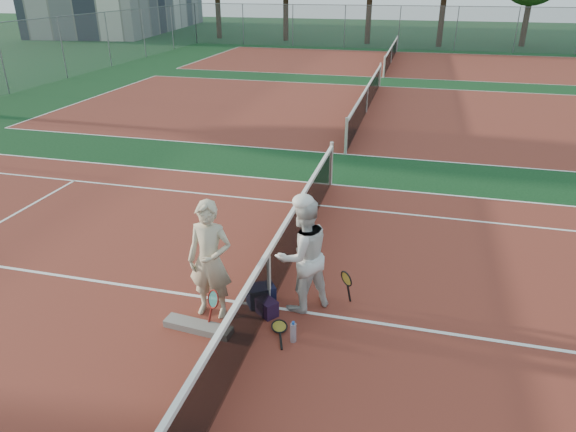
{
  "coord_description": "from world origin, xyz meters",
  "views": [
    {
      "loc": [
        1.94,
        -6.43,
        4.68
      ],
      "look_at": [
        0.0,
        1.18,
        1.05
      ],
      "focal_mm": 32.0,
      "sensor_mm": 36.0,
      "label": 1
    }
  ],
  "objects": [
    {
      "name": "court_far_b",
      "position": [
        0.0,
        27.0,
        0.0
      ],
      "size": [
        23.77,
        10.97,
        0.01
      ],
      "primitive_type": "cube",
      "color": "maroon",
      "rests_on": "ground"
    },
    {
      "name": "racket_spare",
      "position": [
        0.3,
        -0.51,
        0.04
      ],
      "size": [
        0.45,
        0.66,
        0.08
      ],
      "primitive_type": null,
      "rotation": [
        0.0,
        0.0,
        1.91
      ],
      "color": "black",
      "rests_on": "ground"
    },
    {
      "name": "court_far_a",
      "position": [
        0.0,
        13.5,
        0.0
      ],
      "size": [
        23.77,
        10.97,
        0.01
      ],
      "primitive_type": "cube",
      "color": "maroon",
      "rests_on": "ground"
    },
    {
      "name": "racket_black_held",
      "position": [
        1.14,
        0.39,
        0.29
      ],
      "size": [
        0.32,
        0.31,
        0.59
      ],
      "primitive_type": null,
      "rotation": [
        0.0,
        0.0,
        4.02
      ],
      "color": "black",
      "rests_on": "ground"
    },
    {
      "name": "player_a",
      "position": [
        -0.79,
        -0.36,
        0.93
      ],
      "size": [
        0.68,
        0.45,
        1.86
      ],
      "primitive_type": "imported",
      "rotation": [
        0.0,
        0.0,
        0.0
      ],
      "color": "#C2B796",
      "rests_on": "ground"
    },
    {
      "name": "fence_back",
      "position": [
        0.0,
        34.0,
        1.5
      ],
      "size": [
        32.0,
        0.06,
        3.0
      ],
      "primitive_type": null,
      "color": "slate",
      "rests_on": "ground"
    },
    {
      "name": "ground",
      "position": [
        0.0,
        0.0,
        0.0
      ],
      "size": [
        130.0,
        130.0,
        0.0
      ],
      "primitive_type": "plane",
      "color": "black",
      "rests_on": "ground"
    },
    {
      "name": "net_far_b",
      "position": [
        0.0,
        27.0,
        0.51
      ],
      "size": [
        0.1,
        10.98,
        1.02
      ],
      "primitive_type": null,
      "color": "black",
      "rests_on": "ground"
    },
    {
      "name": "sports_bag_navy",
      "position": [
        -0.15,
        0.05,
        0.17
      ],
      "size": [
        0.51,
        0.47,
        0.33
      ],
      "primitive_type": "cube",
      "rotation": [
        0.0,
        0.0,
        0.58
      ],
      "color": "black",
      "rests_on": "ground"
    },
    {
      "name": "net_far_a",
      "position": [
        0.0,
        13.5,
        0.51
      ],
      "size": [
        0.1,
        10.98,
        1.02
      ],
      "primitive_type": null,
      "color": "black",
      "rests_on": "ground"
    },
    {
      "name": "water_bottle",
      "position": [
        0.56,
        -0.72,
        0.15
      ],
      "size": [
        0.09,
        0.09,
        0.3
      ],
      "primitive_type": "cylinder",
      "color": "silver",
      "rests_on": "ground"
    },
    {
      "name": "sports_bag_purple",
      "position": [
        0.02,
        -0.19,
        0.13
      ],
      "size": [
        0.39,
        0.37,
        0.26
      ],
      "primitive_type": "cube",
      "rotation": [
        0.0,
        0.0,
        -0.65
      ],
      "color": "black",
      "rests_on": "ground"
    },
    {
      "name": "racket_red",
      "position": [
        -0.66,
        -0.64,
        0.29
      ],
      "size": [
        0.33,
        0.31,
        0.58
      ],
      "primitive_type": null,
      "rotation": [
        0.0,
        0.0,
        1.02
      ],
      "color": "maroon",
      "rests_on": "ground"
    },
    {
      "name": "net_main",
      "position": [
        0.0,
        0.0,
        0.51
      ],
      "size": [
        0.1,
        10.98,
        1.02
      ],
      "primitive_type": null,
      "color": "black",
      "rests_on": "ground"
    },
    {
      "name": "net_cover_canvas",
      "position": [
        -0.85,
        -0.81,
        0.05
      ],
      "size": [
        1.06,
        0.34,
        0.11
      ],
      "primitive_type": "cube",
      "rotation": [
        0.0,
        0.0,
        -0.1
      ],
      "color": "slate",
      "rests_on": "ground"
    },
    {
      "name": "court_main",
      "position": [
        0.0,
        0.0,
        0.0
      ],
      "size": [
        23.77,
        10.97,
        0.01
      ],
      "primitive_type": "cube",
      "color": "maroon",
      "rests_on": "ground"
    },
    {
      "name": "player_b",
      "position": [
        0.49,
        0.16,
        0.92
      ],
      "size": [
        1.12,
        1.12,
        1.83
      ],
      "primitive_type": "imported",
      "rotation": [
        0.0,
        0.0,
        3.9
      ],
      "color": "silver",
      "rests_on": "ground"
    }
  ]
}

